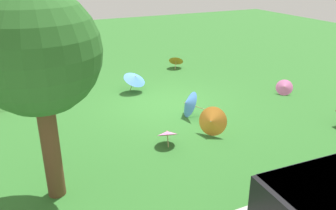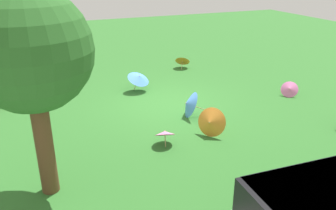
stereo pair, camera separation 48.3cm
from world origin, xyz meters
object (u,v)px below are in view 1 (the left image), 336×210
object	(u,v)px
shade_tree	(37,54)
parasol_pink_2	(167,133)
parasol_blue_1	(135,78)
parasol_orange_0	(176,60)
parasol_blue_0	(188,104)
parasol_pink_0	(284,87)
parasol_orange_1	(212,121)

from	to	relation	value
shade_tree	parasol_pink_2	world-z (taller)	shade_tree
parasol_blue_1	parasol_orange_0	bearing A→B (deg)	-141.72
shade_tree	parasol_blue_0	bearing A→B (deg)	-151.99
parasol_orange_0	parasol_pink_0	xyz separation A→B (m)	(-2.05, 4.91, -0.09)
parasol_blue_1	parasol_orange_1	bearing A→B (deg)	99.26
parasol_blue_1	parasol_pink_2	bearing A→B (deg)	81.08
parasol_orange_0	parasol_blue_1	bearing A→B (deg)	38.28
parasol_orange_0	parasol_orange_1	bearing A→B (deg)	71.67
parasol_blue_1	parasol_pink_0	distance (m)	5.59
parasol_orange_1	parasol_pink_2	size ratio (longest dim) A/B	1.37
parasol_pink_2	parasol_orange_1	bearing A→B (deg)	177.80
shade_tree	parasol_blue_0	size ratio (longest dim) A/B	4.39
shade_tree	parasol_orange_0	xyz separation A→B (m)	(-6.60, -7.48, -2.67)
shade_tree	parasol_orange_0	world-z (taller)	shade_tree
parasol_blue_0	parasol_pink_2	world-z (taller)	parasol_blue_0
parasol_pink_2	shade_tree	bearing A→B (deg)	17.43
parasol_orange_0	parasol_pink_0	bearing A→B (deg)	112.64
parasol_blue_1	parasol_pink_2	size ratio (longest dim) A/B	1.63
parasol_pink_0	parasol_pink_2	distance (m)	5.82
parasol_blue_0	parasol_orange_1	world-z (taller)	parasol_blue_0
parasol_blue_1	parasol_pink_0	size ratio (longest dim) A/B	1.50
parasol_blue_1	parasol_pink_2	xyz separation A→B (m)	(0.67, 4.24, -0.22)
parasol_blue_1	parasol_pink_2	world-z (taller)	parasol_blue_1
parasol_orange_0	parasol_orange_1	distance (m)	6.92
parasol_orange_0	parasol_orange_1	world-z (taller)	parasol_orange_1
parasol_orange_1	parasol_pink_2	bearing A→B (deg)	-2.20
parasol_blue_0	parasol_pink_0	size ratio (longest dim) A/B	1.30
parasol_blue_0	parasol_pink_2	bearing A→B (deg)	45.46
shade_tree	parasol_pink_0	world-z (taller)	shade_tree
parasol_orange_1	parasol_orange_0	bearing A→B (deg)	-108.33
parasol_orange_0	parasol_pink_0	size ratio (longest dim) A/B	1.16
parasol_pink_0	parasol_orange_1	xyz separation A→B (m)	(4.22, 1.66, 0.14)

